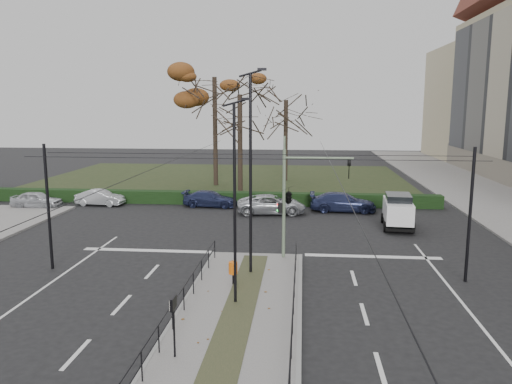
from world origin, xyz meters
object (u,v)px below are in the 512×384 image
streetlamp_median_near (235,202)px  parked_car_first (37,200)px  rust_tree (214,77)px  parked_car_second (100,198)px  traffic_light (290,195)px  bare_tree_near (240,102)px  parked_car_fifth (343,202)px  white_van (398,210)px  bare_tree_center (286,106)px  parked_car_fourth (272,204)px  info_panel (173,310)px  parked_car_third (210,199)px  streetlamp_median_far (251,172)px  litter_bin (233,268)px

streetlamp_median_near → parked_car_first: 25.11m
streetlamp_median_near → rust_tree: 30.68m
parked_car_second → traffic_light: bearing=-125.8°
bare_tree_near → parked_car_fifth: 13.92m
streetlamp_median_near → parked_car_fifth: streetlamp_median_near is taller
white_van → bare_tree_center: (-7.89, 19.69, 6.60)m
streetlamp_median_near → bare_tree_near: bare_tree_near is taller
traffic_light → white_van: (6.69, 7.42, -2.18)m
white_van → bare_tree_center: size_ratio=0.37×
parked_car_fourth → rust_tree: (-6.26, 12.36, 9.74)m
parked_car_first → rust_tree: 19.47m
streetlamp_median_near → rust_tree: size_ratio=0.58×
bare_tree_center → parked_car_first: bearing=-139.4°
traffic_light → bare_tree_near: bare_tree_near is taller
info_panel → rust_tree: 35.32m
info_panel → rust_tree: size_ratio=0.14×
parked_car_third → bare_tree_near: (1.45, 7.14, 7.49)m
parked_car_fourth → bare_tree_near: bearing=15.1°
rust_tree → parked_car_fifth: rust_tree is taller
parked_car_second → bare_tree_center: bearing=-40.3°
traffic_light → info_panel: traffic_light is taller
parked_car_third → parked_car_fifth: (10.11, -0.87, 0.09)m
parked_car_first → parked_car_third: bearing=-82.9°
streetlamp_median_far → parked_car_fifth: size_ratio=1.90×
streetlamp_median_far → parked_car_fifth: 16.19m
info_panel → parked_car_fourth: bearing=85.7°
litter_bin → traffic_light: bearing=60.7°
white_van → traffic_light: bearing=-132.0°
streetlamp_median_near → parked_car_fifth: 19.47m
litter_bin → rust_tree: rust_tree is taller
streetlamp_median_far → parked_car_fourth: size_ratio=1.85×
info_panel → parked_car_fourth: info_panel is taller
parked_car_first → bare_tree_center: size_ratio=0.35×
streetlamp_median_near → bare_tree_center: 33.46m
white_van → parked_car_fifth: white_van is taller
parked_car_second → rust_tree: size_ratio=0.28×
bare_tree_near → litter_bin: bearing=-83.6°
parked_car_second → rust_tree: (7.38, 10.54, 9.81)m
traffic_light → bare_tree_near: (-5.07, 20.21, 4.77)m
streetlamp_median_near → streetlamp_median_far: bearing=86.4°
parked_car_first → bare_tree_near: bare_tree_near is taller
traffic_light → info_panel: (-3.23, -10.60, -1.69)m
parked_car_second → white_van: 22.59m
litter_bin → parked_car_fifth: (5.92, 16.34, -0.13)m
parked_car_second → parked_car_third: parked_car_second is taller
streetlamp_median_near → bare_tree_near: 26.83m
parked_car_fifth → white_van: bearing=-145.6°
parked_car_third → bare_tree_near: size_ratio=0.37×
parked_car_third → parked_car_fourth: bearing=-109.8°
white_van → parked_car_fifth: bearing=123.0°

